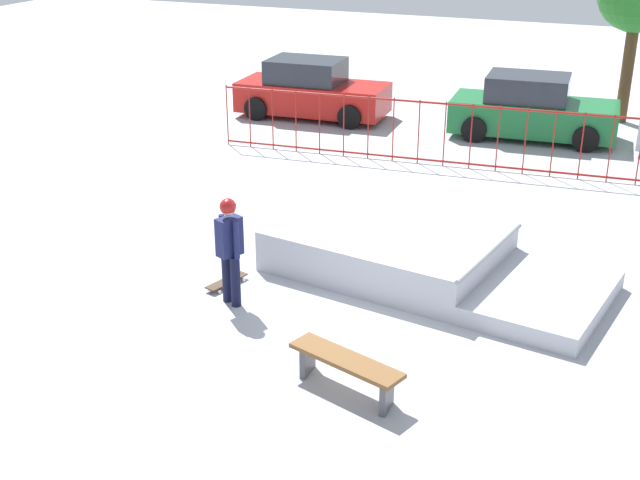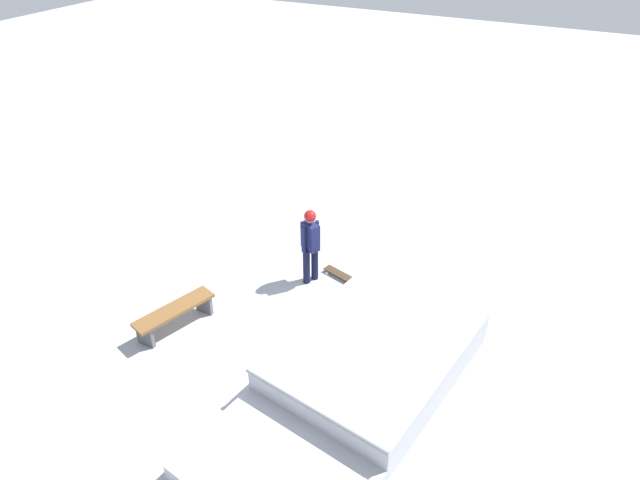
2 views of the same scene
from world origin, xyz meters
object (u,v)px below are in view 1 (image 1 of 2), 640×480
object	(u,v)px
park_bench	(346,366)
parked_car_green	(532,110)
skate_ramp	(413,256)
skater	(230,243)
skateboard	(227,281)
parked_car_red	(311,91)

from	to	relation	value
park_bench	parked_car_green	xyz separation A→B (m)	(0.20, 12.75, 0.37)
skate_ramp	skater	xyz separation A→B (m)	(-2.27, -2.11, 0.69)
skater	park_bench	distance (m)	3.04
skate_ramp	parked_car_green	size ratio (longest dim) A/B	1.37
skateboard	park_bench	distance (m)	3.58
skater	parked_car_red	world-z (taller)	skater
park_bench	parked_car_red	world-z (taller)	parked_car_red
park_bench	parked_car_green	size ratio (longest dim) A/B	0.39
parked_car_green	skateboard	bearing A→B (deg)	-109.77
skateboard	parked_car_red	size ratio (longest dim) A/B	0.20
skate_ramp	skateboard	xyz separation A→B (m)	(-2.65, -1.59, -0.24)
skater	park_bench	bearing A→B (deg)	-98.06
skate_ramp	parked_car_green	bearing A→B (deg)	96.99
skate_ramp	park_bench	distance (m)	3.73
skateboard	parked_car_red	bearing A→B (deg)	31.88
skate_ramp	skater	distance (m)	3.18
skate_ramp	skateboard	distance (m)	3.10
skate_ramp	parked_car_green	xyz separation A→B (m)	(0.42, 9.03, 0.41)
skateboard	parked_car_green	distance (m)	11.08
skateboard	parked_car_green	world-z (taller)	parked_car_green
parked_car_red	park_bench	bearing A→B (deg)	-68.09
skater	parked_car_green	xyz separation A→B (m)	(2.70, 11.14, -0.28)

